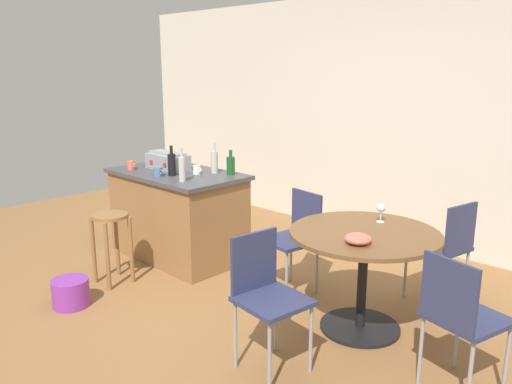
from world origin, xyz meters
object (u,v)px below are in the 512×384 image
at_px(folding_chair_left, 460,314).
at_px(cup_3, 169,159).
at_px(toolbox, 168,161).
at_px(bottle_1, 172,164).
at_px(wine_glass, 381,209).
at_px(cup_0, 197,170).
at_px(kitchen_island, 178,214).
at_px(wooden_stool, 111,234).
at_px(folding_chair_near, 296,234).
at_px(bottle_2, 231,165).
at_px(plastic_bucket, 71,293).
at_px(serving_bowl, 358,239).
at_px(bottle_3, 214,161).
at_px(folding_chair_far, 266,290).
at_px(bottle_0, 182,168).
at_px(dining_table, 364,255).
at_px(cup_1, 158,172).
at_px(cup_2, 131,165).
at_px(folding_chair_right, 446,244).

xyz_separation_m(folding_chair_left, cup_3, (-3.46, 0.55, 0.41)).
height_order(toolbox, bottle_1, bottle_1).
bearing_deg(folding_chair_left, wine_glass, 146.63).
distance_m(bottle_1, cup_0, 0.25).
relative_size(folding_chair_left, toolbox, 1.90).
bearing_deg(folding_chair_left, kitchen_island, 174.34).
relative_size(folding_chair_left, bottle_1, 3.01).
distance_m(wooden_stool, folding_chair_near, 1.64).
bearing_deg(folding_chair_left, wooden_stool, -169.67).
height_order(bottle_1, cup_0, bottle_1).
height_order(folding_chair_left, cup_3, cup_3).
bearing_deg(bottle_2, folding_chair_left, -13.18).
bearing_deg(plastic_bucket, serving_bowl, 27.58).
xyz_separation_m(folding_chair_left, bottle_3, (-2.69, 0.52, 0.48)).
bearing_deg(cup_3, bottle_3, -1.91).
height_order(folding_chair_far, plastic_bucket, folding_chair_far).
bearing_deg(wine_glass, serving_bowl, -74.75).
height_order(bottle_0, cup_0, bottle_0).
bearing_deg(bottle_3, dining_table, -7.15).
bearing_deg(cup_0, cup_1, -121.69).
xyz_separation_m(toolbox, cup_3, (-0.27, 0.21, -0.04)).
distance_m(wooden_stool, cup_3, 1.30).
relative_size(kitchen_island, bottle_1, 4.78).
height_order(folding_chair_near, cup_0, cup_0).
bearing_deg(wooden_stool, bottle_1, 89.86).
height_order(folding_chair_left, cup_2, cup_2).
bearing_deg(serving_bowl, cup_3, 169.35).
bearing_deg(folding_chair_near, folding_chair_right, 31.29).
bearing_deg(folding_chair_near, cup_2, -166.61).
relative_size(wooden_stool, folding_chair_right, 0.74).
bearing_deg(toolbox, folding_chair_near, 5.65).
xyz_separation_m(folding_chair_right, wine_glass, (-0.29, -0.55, 0.35)).
bearing_deg(cup_0, bottle_3, 59.54).
xyz_separation_m(folding_chair_right, cup_2, (-2.87, -1.07, 0.42)).
distance_m(kitchen_island, folding_chair_near, 1.40).
distance_m(dining_table, folding_chair_near, 0.82).
bearing_deg(folding_chair_right, dining_table, -106.47).
bearing_deg(cup_1, cup_0, 58.31).
height_order(dining_table, bottle_1, bottle_1).
bearing_deg(wooden_stool, folding_chair_left, 10.33).
distance_m(folding_chair_left, folding_chair_right, 1.27).
bearing_deg(toolbox, folding_chair_right, 16.80).
xyz_separation_m(folding_chair_right, toolbox, (-2.62, -0.79, 0.46)).
xyz_separation_m(kitchen_island, wine_glass, (2.14, 0.27, 0.42)).
height_order(folding_chair_left, cup_1, cup_1).
xyz_separation_m(wooden_stool, folding_chair_right, (2.32, 1.65, 0.05)).
bearing_deg(bottle_0, cup_2, -179.56).
height_order(wooden_stool, folding_chair_left, folding_chair_left).
bearing_deg(wine_glass, folding_chair_far, -97.32).
distance_m(cup_0, cup_3, 0.71).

